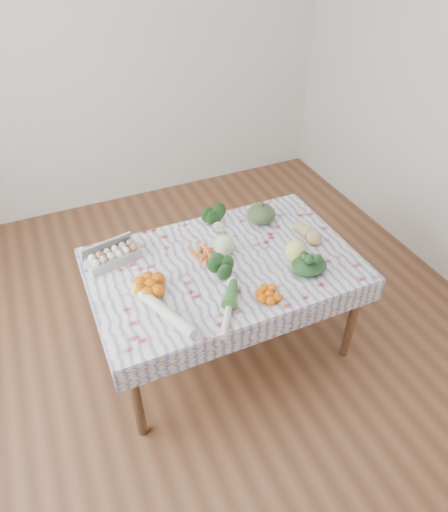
% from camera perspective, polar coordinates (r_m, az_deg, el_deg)
% --- Properties ---
extents(ground, '(4.50, 4.50, 0.00)m').
position_cam_1_polar(ground, '(3.40, -0.00, -10.72)').
color(ground, brown).
rests_on(ground, ground).
extents(wall_back, '(4.00, 0.04, 2.80)m').
position_cam_1_polar(wall_back, '(4.49, -12.79, 23.00)').
color(wall_back, silver).
rests_on(wall_back, ground).
extents(dining_table, '(1.60, 1.00, 0.75)m').
position_cam_1_polar(dining_table, '(2.91, -0.00, -2.15)').
color(dining_table, brown).
rests_on(dining_table, ground).
extents(tablecloth, '(1.66, 1.06, 0.01)m').
position_cam_1_polar(tablecloth, '(2.86, -0.00, -0.99)').
color(tablecloth, silver).
rests_on(tablecloth, dining_table).
extents(egg_carton, '(0.35, 0.20, 0.09)m').
position_cam_1_polar(egg_carton, '(2.91, -13.61, -0.13)').
color(egg_carton, '#A2A29D').
rests_on(egg_carton, tablecloth).
extents(carrot_bunch, '(0.23, 0.22, 0.03)m').
position_cam_1_polar(carrot_bunch, '(2.88, -2.63, -0.16)').
color(carrot_bunch, orange).
rests_on(carrot_bunch, tablecloth).
extents(kale_bunch, '(0.15, 0.13, 0.13)m').
position_cam_1_polar(kale_bunch, '(3.13, -1.11, 4.68)').
color(kale_bunch, '#193D16').
rests_on(kale_bunch, tablecloth).
extents(kabocha_squash, '(0.22, 0.22, 0.13)m').
position_cam_1_polar(kabocha_squash, '(3.19, 4.69, 5.26)').
color(kabocha_squash, '#3E542E').
rests_on(kabocha_squash, tablecloth).
extents(cabbage, '(0.14, 0.14, 0.14)m').
position_cam_1_polar(cabbage, '(2.89, 0.00, 1.42)').
color(cabbage, '#C0DB90').
rests_on(cabbage, tablecloth).
extents(butternut_squash, '(0.13, 0.23, 0.10)m').
position_cam_1_polar(butternut_squash, '(3.08, 10.49, 2.95)').
color(butternut_squash, tan).
rests_on(butternut_squash, tablecloth).
extents(orange_cluster, '(0.33, 0.33, 0.09)m').
position_cam_1_polar(orange_cluster, '(2.68, -9.15, -3.62)').
color(orange_cluster, '#D75C08').
rests_on(orange_cluster, tablecloth).
extents(broccoli, '(0.17, 0.17, 0.11)m').
position_cam_1_polar(broccoli, '(2.69, 0.33, -2.38)').
color(broccoli, '#1F4B1E').
rests_on(broccoli, tablecloth).
extents(mandarin_cluster, '(0.20, 0.20, 0.06)m').
position_cam_1_polar(mandarin_cluster, '(2.63, 5.66, -4.69)').
color(mandarin_cluster, '#EF6404').
rests_on(mandarin_cluster, tablecloth).
extents(grapefruit, '(0.14, 0.14, 0.14)m').
position_cam_1_polar(grapefruit, '(2.87, 8.94, 0.57)').
color(grapefruit, '#E3E36B').
rests_on(grapefruit, tablecloth).
extents(spinach_bag, '(0.26, 0.23, 0.10)m').
position_cam_1_polar(spinach_bag, '(2.81, 10.57, -1.18)').
color(spinach_bag, '#173316').
rests_on(spinach_bag, tablecloth).
extents(daikon, '(0.23, 0.45, 0.07)m').
position_cam_1_polar(daikon, '(2.52, -7.21, -7.05)').
color(daikon, silver).
rests_on(daikon, tablecloth).
extents(leek, '(0.25, 0.36, 0.04)m').
position_cam_1_polar(leek, '(2.53, 0.57, -6.71)').
color(leek, silver).
rests_on(leek, tablecloth).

